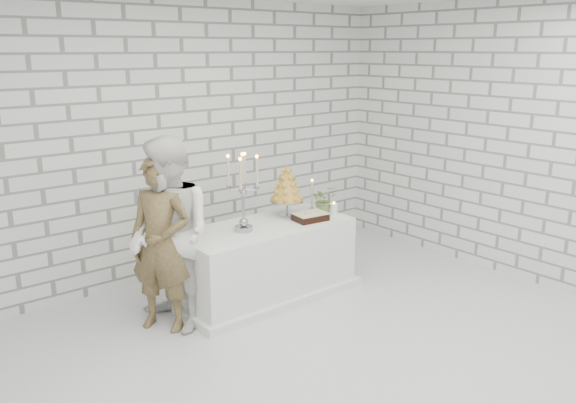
% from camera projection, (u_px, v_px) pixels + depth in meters
% --- Properties ---
extents(ground, '(6.00, 5.00, 0.01)m').
position_uv_depth(ground, '(316.00, 366.00, 4.67)').
color(ground, silver).
rests_on(ground, ground).
extents(wall_back, '(6.00, 0.01, 3.00)m').
position_uv_depth(wall_back, '(160.00, 143.00, 6.16)').
color(wall_back, white).
rests_on(wall_back, ground).
extents(wall_right, '(0.01, 5.00, 3.00)m').
position_uv_depth(wall_right, '(529.00, 144.00, 6.13)').
color(wall_right, white).
rests_on(wall_right, ground).
extents(cake_table, '(1.80, 0.80, 0.75)m').
position_uv_depth(cake_table, '(265.00, 260.00, 5.95)').
color(cake_table, white).
rests_on(cake_table, ground).
extents(groom, '(0.64, 0.70, 1.60)m').
position_uv_depth(groom, '(161.00, 244.00, 5.14)').
color(groom, brown).
rests_on(groom, ground).
extents(bride, '(0.72, 0.90, 1.75)m').
position_uv_depth(bride, '(170.00, 235.00, 5.13)').
color(bride, white).
rests_on(bride, ground).
extents(candelabra, '(0.32, 0.32, 0.77)m').
position_uv_depth(candelabra, '(243.00, 192.00, 5.57)').
color(candelabra, '#95959F').
rests_on(candelabra, cake_table).
extents(croquembouche, '(0.37, 0.37, 0.55)m').
position_uv_depth(croquembouche, '(287.00, 191.00, 6.10)').
color(croquembouche, '#AC7E2E').
rests_on(croquembouche, cake_table).
extents(chocolate_cake, '(0.36, 0.28, 0.08)m').
position_uv_depth(chocolate_cake, '(310.00, 217.00, 6.01)').
color(chocolate_cake, black).
rests_on(chocolate_cake, cake_table).
extents(pillar_candle, '(0.10, 0.10, 0.12)m').
position_uv_depth(pillar_candle, '(334.00, 209.00, 6.21)').
color(pillar_candle, white).
rests_on(pillar_candle, cake_table).
extents(extra_taper, '(0.07, 0.07, 0.32)m').
position_uv_depth(extra_taper, '(312.00, 196.00, 6.38)').
color(extra_taper, beige).
rests_on(extra_taper, cake_table).
extents(flowers, '(0.29, 0.26, 0.30)m').
position_uv_depth(flowers, '(324.00, 199.00, 6.25)').
color(flowers, '#476533').
rests_on(flowers, cake_table).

